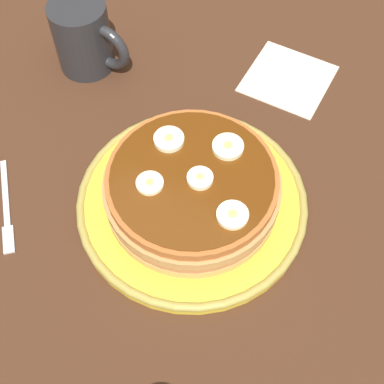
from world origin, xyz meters
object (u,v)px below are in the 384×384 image
banana_slice_1 (232,215)px  coffee_mug (84,37)px  plate (192,202)px  napkin (288,78)px  fork (6,210)px  banana_slice_0 (200,179)px  banana_slice_3 (150,184)px  pancake_stack (191,190)px  banana_slice_2 (228,147)px  banana_slice_4 (169,140)px

banana_slice_1 → coffee_mug: coffee_mug is taller
coffee_mug → banana_slice_1: bearing=-26.5°
plate → napkin: 24.44cm
banana_slice_1 → fork: 27.09cm
banana_slice_0 → banana_slice_1: size_ratio=0.85×
banana_slice_3 → napkin: banana_slice_3 is taller
banana_slice_1 → napkin: size_ratio=0.31×
banana_slice_1 → fork: bearing=-159.1°
pancake_stack → fork: size_ratio=2.05×
pancake_stack → banana_slice_2: size_ratio=5.77×
banana_slice_2 → fork: banana_slice_2 is taller
pancake_stack → banana_slice_1: (6.13, -2.04, 2.72)cm
banana_slice_4 → fork: banana_slice_4 is taller
pancake_stack → coffee_mug: coffee_mug is taller
banana_slice_2 → napkin: 20.25cm
plate → banana_slice_0: size_ratio=9.36×
pancake_stack → napkin: size_ratio=1.88×
banana_slice_4 → fork: (-13.84, -14.40, -6.43)cm
pancake_stack → banana_slice_0: size_ratio=7.18×
banana_slice_0 → banana_slice_1: (5.13, -2.20, -0.03)cm
pancake_stack → banana_slice_3: size_ratio=6.89×
banana_slice_1 → banana_slice_2: (-4.55, 7.46, 0.03)cm
coffee_mug → banana_slice_3: bearing=-37.7°
banana_slice_3 → napkin: 28.72cm
banana_slice_2 → banana_slice_3: 9.78cm
coffee_mug → napkin: (25.35, 11.52, -4.88)cm
banana_slice_1 → banana_slice_4: size_ratio=0.97×
pancake_stack → napkin: 24.90cm
banana_slice_0 → fork: banana_slice_0 is taller
pancake_stack → fork: bearing=-148.3°
coffee_mug → fork: 25.60cm
banana_slice_4 → napkin: (5.81, 21.61, -6.53)cm
banana_slice_4 → napkin: size_ratio=0.32×
pancake_stack → coffee_mug: (-24.18, 13.07, 1.11)cm
banana_slice_0 → plate: bearing=178.3°
banana_slice_2 → fork: size_ratio=0.36×
pancake_stack → banana_slice_3: bearing=-137.7°
banana_slice_1 → banana_slice_4: (-10.76, 5.01, 0.05)cm
pancake_stack → banana_slice_1: size_ratio=6.10×
coffee_mug → plate: bearing=-28.0°
napkin → pancake_stack: bearing=-92.7°
plate → banana_slice_4: banana_slice_4 is taller
napkin → banana_slice_0: bearing=-90.4°
plate → fork: (-18.47, -11.62, -0.69)cm
banana_slice_1 → banana_slice_0: bearing=156.8°
banana_slice_2 → fork: 26.96cm
coffee_mug → banana_slice_4: bearing=-27.3°
banana_slice_1 → fork: (-24.60, -9.39, -6.38)cm
pancake_stack → banana_slice_0: (1.01, 0.16, 2.75)cm
banana_slice_1 → coffee_mug: bearing=153.5°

